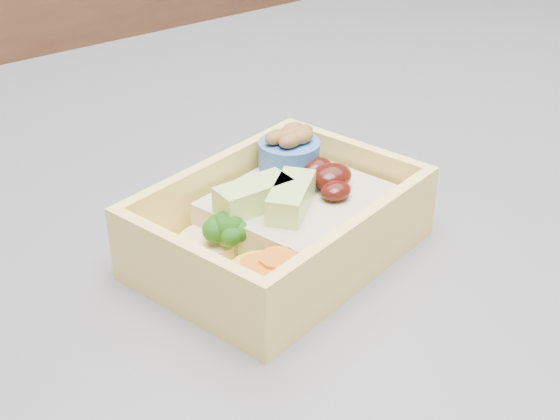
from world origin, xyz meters
TOP-DOWN VIEW (x-y plane):
  - bento_box at (-0.10, -0.12)m, footprint 0.19×0.15m

SIDE VIEW (x-z plane):
  - bento_box at x=-0.10m, z-range 0.91..0.97m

